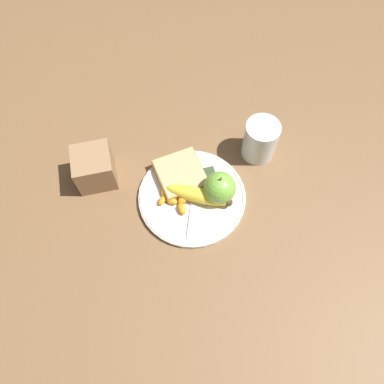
{
  "coord_description": "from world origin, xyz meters",
  "views": [
    {
      "loc": [
        -0.38,
        0.09,
        0.8
      ],
      "look_at": [
        0.0,
        0.0,
        0.03
      ],
      "focal_mm": 35.0,
      "sensor_mm": 36.0,
      "label": 1
    }
  ],
  "objects_px": {
    "juice_glass": "(260,141)",
    "banana": "(199,195)",
    "fork": "(194,197)",
    "bread_slice": "(181,174)",
    "condiment_caddy": "(94,168)",
    "jam_packet": "(209,176)",
    "apple": "(220,188)",
    "plate": "(192,197)"
  },
  "relations": [
    {
      "from": "juice_glass",
      "to": "banana",
      "type": "distance_m",
      "value": 0.2
    },
    {
      "from": "fork",
      "to": "bread_slice",
      "type": "bearing_deg",
      "value": 36.69
    },
    {
      "from": "banana",
      "to": "condiment_caddy",
      "type": "xyz_separation_m",
      "value": [
        0.12,
        0.22,
        0.01
      ]
    },
    {
      "from": "condiment_caddy",
      "to": "jam_packet",
      "type": "bearing_deg",
      "value": -105.05
    },
    {
      "from": "juice_glass",
      "to": "apple",
      "type": "height_order",
      "value": "juice_glass"
    },
    {
      "from": "apple",
      "to": "fork",
      "type": "bearing_deg",
      "value": 83.23
    },
    {
      "from": "apple",
      "to": "jam_packet",
      "type": "height_order",
      "value": "apple"
    },
    {
      "from": "apple",
      "to": "banana",
      "type": "bearing_deg",
      "value": 89.6
    },
    {
      "from": "bread_slice",
      "to": "jam_packet",
      "type": "bearing_deg",
      "value": -108.33
    },
    {
      "from": "plate",
      "to": "juice_glass",
      "type": "xyz_separation_m",
      "value": [
        0.09,
        -0.19,
        0.04
      ]
    },
    {
      "from": "juice_glass",
      "to": "jam_packet",
      "type": "distance_m",
      "value": 0.15
    },
    {
      "from": "bread_slice",
      "to": "jam_packet",
      "type": "distance_m",
      "value": 0.07
    },
    {
      "from": "apple",
      "to": "fork",
      "type": "xyz_separation_m",
      "value": [
        0.01,
        0.06,
        -0.04
      ]
    },
    {
      "from": "juice_glass",
      "to": "banana",
      "type": "bearing_deg",
      "value": 120.37
    },
    {
      "from": "fork",
      "to": "jam_packet",
      "type": "relative_size",
      "value": 4.32
    },
    {
      "from": "banana",
      "to": "jam_packet",
      "type": "height_order",
      "value": "banana"
    },
    {
      "from": "juice_glass",
      "to": "condiment_caddy",
      "type": "bearing_deg",
      "value": 87.8
    },
    {
      "from": "fork",
      "to": "jam_packet",
      "type": "bearing_deg",
      "value": -27.14
    },
    {
      "from": "plate",
      "to": "jam_packet",
      "type": "relative_size",
      "value": 6.48
    },
    {
      "from": "apple",
      "to": "fork",
      "type": "relative_size",
      "value": 0.5
    },
    {
      "from": "banana",
      "to": "bread_slice",
      "type": "xyz_separation_m",
      "value": [
        0.07,
        0.03,
        -0.01
      ]
    },
    {
      "from": "juice_glass",
      "to": "jam_packet",
      "type": "xyz_separation_m",
      "value": [
        -0.05,
        0.14,
        -0.03
      ]
    },
    {
      "from": "plate",
      "to": "bread_slice",
      "type": "bearing_deg",
      "value": 14.23
    },
    {
      "from": "apple",
      "to": "bread_slice",
      "type": "xyz_separation_m",
      "value": [
        0.07,
        0.08,
        -0.03
      ]
    },
    {
      "from": "juice_glass",
      "to": "apple",
      "type": "relative_size",
      "value": 1.24
    },
    {
      "from": "banana",
      "to": "condiment_caddy",
      "type": "distance_m",
      "value": 0.25
    },
    {
      "from": "condiment_caddy",
      "to": "banana",
      "type": "bearing_deg",
      "value": -117.63
    },
    {
      "from": "plate",
      "to": "fork",
      "type": "relative_size",
      "value": 1.5
    },
    {
      "from": "banana",
      "to": "jam_packet",
      "type": "xyz_separation_m",
      "value": [
        0.05,
        -0.03,
        -0.01
      ]
    },
    {
      "from": "bread_slice",
      "to": "condiment_caddy",
      "type": "distance_m",
      "value": 0.2
    },
    {
      "from": "bread_slice",
      "to": "banana",
      "type": "bearing_deg",
      "value": -157.13
    },
    {
      "from": "apple",
      "to": "jam_packet",
      "type": "bearing_deg",
      "value": 14.55
    },
    {
      "from": "plate",
      "to": "apple",
      "type": "bearing_deg",
      "value": -100.9
    },
    {
      "from": "jam_packet",
      "to": "condiment_caddy",
      "type": "xyz_separation_m",
      "value": [
        0.07,
        0.26,
        0.02
      ]
    },
    {
      "from": "plate",
      "to": "jam_packet",
      "type": "xyz_separation_m",
      "value": [
        0.04,
        -0.05,
        0.01
      ]
    },
    {
      "from": "plate",
      "to": "fork",
      "type": "distance_m",
      "value": 0.01
    },
    {
      "from": "jam_packet",
      "to": "fork",
      "type": "bearing_deg",
      "value": 133.19
    },
    {
      "from": "plate",
      "to": "juice_glass",
      "type": "distance_m",
      "value": 0.21
    },
    {
      "from": "plate",
      "to": "condiment_caddy",
      "type": "height_order",
      "value": "condiment_caddy"
    },
    {
      "from": "plate",
      "to": "condiment_caddy",
      "type": "relative_size",
      "value": 2.78
    },
    {
      "from": "plate",
      "to": "fork",
      "type": "bearing_deg",
      "value": -138.04
    },
    {
      "from": "bread_slice",
      "to": "plate",
      "type": "bearing_deg",
      "value": -165.77
    }
  ]
}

